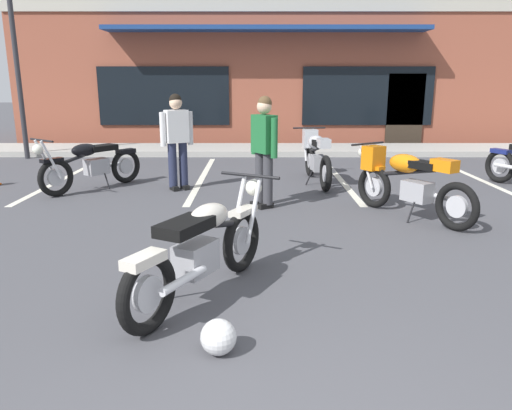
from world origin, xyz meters
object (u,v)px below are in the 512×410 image
at_px(motorcycle_foreground_classic, 204,247).
at_px(person_in_black_shirt, 266,145).
at_px(motorcycle_blue_standard, 408,180).
at_px(parking_lot_lamp_post, 13,31).
at_px(motorcycle_red_sportbike, 93,164).
at_px(helmet_on_pavement, 220,337).
at_px(motorcycle_silver_naked, 318,155).
at_px(person_in_shorts_foreground, 179,136).

bearing_deg(motorcycle_foreground_classic, person_in_black_shirt, 79.68).
bearing_deg(motorcycle_blue_standard, person_in_black_shirt, 165.00).
bearing_deg(parking_lot_lamp_post, motorcycle_red_sportbike, -51.21).
bearing_deg(helmet_on_pavement, motorcycle_blue_standard, 56.86).
xyz_separation_m(motorcycle_foreground_classic, motorcycle_silver_naked, (1.62, 5.16, 0.07)).
distance_m(person_in_black_shirt, person_in_shorts_foreground, 1.96).
height_order(motorcycle_silver_naked, person_in_shorts_foreground, person_in_shorts_foreground).
bearing_deg(person_in_black_shirt, motorcycle_blue_standard, -15.00).
distance_m(motorcycle_silver_naked, person_in_black_shirt, 2.21).
bearing_deg(person_in_black_shirt, motorcycle_silver_naked, 61.74).
bearing_deg(motorcycle_foreground_classic, parking_lot_lamp_post, 123.32).
height_order(motorcycle_foreground_classic, motorcycle_blue_standard, same).
height_order(motorcycle_blue_standard, helmet_on_pavement, motorcycle_blue_standard).
height_order(motorcycle_red_sportbike, motorcycle_blue_standard, same).
xyz_separation_m(motorcycle_blue_standard, parking_lot_lamp_post, (-7.86, 5.29, 2.48)).
bearing_deg(motorcycle_blue_standard, motorcycle_foreground_classic, -133.84).
height_order(motorcycle_blue_standard, person_in_shorts_foreground, person_in_shorts_foreground).
relative_size(motorcycle_blue_standard, parking_lot_lamp_post, 0.40).
height_order(motorcycle_silver_naked, motorcycle_blue_standard, same).
bearing_deg(parking_lot_lamp_post, person_in_shorts_foreground, -38.84).
distance_m(motorcycle_blue_standard, person_in_shorts_foreground, 3.96).
height_order(motorcycle_red_sportbike, motorcycle_silver_naked, same).
height_order(motorcycle_foreground_classic, motorcycle_silver_naked, same).
bearing_deg(motorcycle_blue_standard, helmet_on_pavement, -123.14).
bearing_deg(motorcycle_foreground_classic, motorcycle_silver_naked, 72.57).
bearing_deg(person_in_black_shirt, motorcycle_red_sportbike, 157.51).
distance_m(motorcycle_silver_naked, parking_lot_lamp_post, 7.85).
bearing_deg(person_in_shorts_foreground, motorcycle_red_sportbike, 179.88).
bearing_deg(person_in_black_shirt, motorcycle_foreground_classic, -100.32).
bearing_deg(motorcycle_blue_standard, motorcycle_red_sportbike, 160.41).
bearing_deg(motorcycle_silver_naked, motorcycle_blue_standard, -68.16).
bearing_deg(person_in_shorts_foreground, parking_lot_lamp_post, 141.16).
relative_size(motorcycle_foreground_classic, helmet_on_pavement, 7.40).
bearing_deg(motorcycle_red_sportbike, parking_lot_lamp_post, 128.79).
xyz_separation_m(motorcycle_silver_naked, helmet_on_pavement, (-1.41, -6.11, -0.40)).
distance_m(motorcycle_red_sportbike, parking_lot_lamp_post, 5.16).
distance_m(motorcycle_foreground_classic, parking_lot_lamp_post, 9.91).
relative_size(motorcycle_blue_standard, person_in_shorts_foreground, 1.10).
bearing_deg(person_in_shorts_foreground, helmet_on_pavement, -78.44).
relative_size(motorcycle_blue_standard, person_in_black_shirt, 1.10).
bearing_deg(parking_lot_lamp_post, motorcycle_blue_standard, -33.97).
relative_size(motorcycle_foreground_classic, parking_lot_lamp_post, 0.42).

